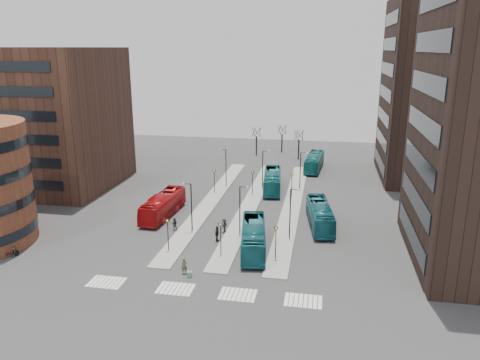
% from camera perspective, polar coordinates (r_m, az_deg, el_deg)
% --- Properties ---
extents(ground, '(160.00, 160.00, 0.00)m').
position_cam_1_polar(ground, '(42.19, -8.28, -15.67)').
color(ground, '#303033').
rests_on(ground, ground).
extents(island_left, '(2.50, 45.00, 0.15)m').
position_cam_1_polar(island_left, '(69.46, -3.57, -2.54)').
color(island_left, gray).
rests_on(island_left, ground).
extents(island_mid, '(2.50, 45.00, 0.15)m').
position_cam_1_polar(island_mid, '(68.31, 1.32, -2.84)').
color(island_mid, gray).
rests_on(island_mid, ground).
extents(island_right, '(2.50, 45.00, 0.15)m').
position_cam_1_polar(island_right, '(67.67, 6.35, -3.11)').
color(island_right, gray).
rests_on(island_right, ground).
extents(suitcase, '(0.57, 0.52, 0.59)m').
position_cam_1_polar(suitcase, '(47.50, -6.16, -11.37)').
color(suitcase, '#1B4A95').
rests_on(suitcase, ground).
extents(red_bus, '(3.10, 11.00, 3.03)m').
position_cam_1_polar(red_bus, '(63.75, -9.36, -3.07)').
color(red_bus, '#AA0D0F').
rests_on(red_bus, ground).
extents(teal_bus_a, '(4.15, 11.17, 3.04)m').
position_cam_1_polar(teal_bus_a, '(52.64, 1.65, -6.99)').
color(teal_bus_a, '#145B64').
rests_on(teal_bus_a, ground).
extents(teal_bus_b, '(3.64, 11.17, 3.06)m').
position_cam_1_polar(teal_bus_b, '(74.58, 3.96, -0.09)').
color(teal_bus_b, '#146368').
rests_on(teal_bus_b, ground).
extents(teal_bus_c, '(4.00, 11.01, 3.00)m').
position_cam_1_polar(teal_bus_c, '(60.23, 9.71, -4.24)').
color(teal_bus_c, '#145966').
rests_on(teal_bus_c, ground).
extents(teal_bus_d, '(3.46, 10.95, 3.00)m').
position_cam_1_polar(teal_bus_d, '(87.87, 9.03, 2.18)').
color(teal_bus_d, '#156C6A').
rests_on(teal_bus_d, ground).
extents(traveller, '(0.71, 0.59, 1.68)m').
position_cam_1_polar(traveller, '(47.95, -6.81, -10.39)').
color(traveller, '#4B4A2D').
rests_on(traveller, ground).
extents(commuter_a, '(0.91, 0.80, 1.58)m').
position_cam_1_polar(commuter_a, '(58.98, -8.00, -5.34)').
color(commuter_a, black).
rests_on(commuter_a, ground).
extents(commuter_b, '(0.56, 1.14, 1.89)m').
position_cam_1_polar(commuter_b, '(55.16, -2.81, -6.55)').
color(commuter_b, black).
rests_on(commuter_b, ground).
extents(commuter_c, '(0.98, 1.25, 1.70)m').
position_cam_1_polar(commuter_c, '(57.83, -1.93, -5.56)').
color(commuter_c, black).
rests_on(commuter_c, ground).
extents(bicycle_near, '(1.69, 1.15, 0.84)m').
position_cam_1_polar(bicycle_near, '(57.00, -26.53, -8.11)').
color(bicycle_near, gray).
rests_on(bicycle_near, ground).
extents(bicycle_mid, '(1.91, 0.75, 1.12)m').
position_cam_1_polar(bicycle_mid, '(57.47, -26.12, -7.72)').
color(bicycle_mid, gray).
rests_on(bicycle_mid, ground).
extents(bicycle_far, '(1.60, 0.80, 0.80)m').
position_cam_1_polar(bicycle_far, '(57.77, -25.91, -7.74)').
color(bicycle_far, gray).
rests_on(bicycle_far, ground).
extents(crosswalk_stripes, '(22.35, 2.40, 0.01)m').
position_cam_1_polar(crosswalk_stripes, '(45.02, -4.45, -13.36)').
color(crosswalk_stripes, silver).
rests_on(crosswalk_stripes, ground).
extents(office_block, '(25.00, 20.12, 22.00)m').
position_cam_1_polar(office_block, '(82.85, -23.73, 6.92)').
color(office_block, '#452A20').
rests_on(office_block, ground).
extents(tower_far, '(20.12, 20.00, 30.00)m').
position_cam_1_polar(tower_far, '(86.48, 24.03, 9.89)').
color(tower_far, black).
rests_on(tower_far, ground).
extents(sign_poles, '(12.45, 22.12, 3.65)m').
position_cam_1_polar(sign_poles, '(61.09, -0.08, -2.81)').
color(sign_poles, black).
rests_on(sign_poles, ground).
extents(lamp_posts, '(14.04, 20.24, 6.12)m').
position_cam_1_polar(lamp_posts, '(65.28, 1.61, -0.51)').
color(lamp_posts, black).
rests_on(lamp_posts, ground).
extents(bare_trees, '(10.97, 8.14, 5.90)m').
position_cam_1_polar(bare_trees, '(98.93, 4.76, 4.58)').
color(bare_trees, black).
rests_on(bare_trees, ground).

